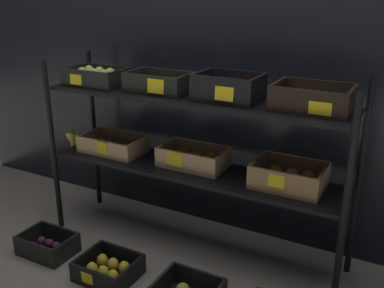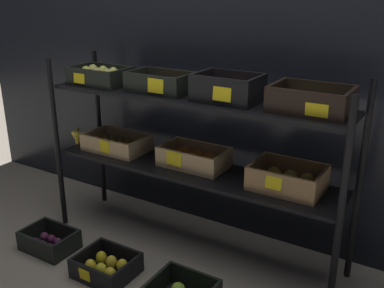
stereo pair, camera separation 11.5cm
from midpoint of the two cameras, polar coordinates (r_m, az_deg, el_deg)
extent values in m
plane|color=gray|center=(2.69, 1.25, -13.00)|extent=(10.00, 10.00, 0.00)
cube|color=black|center=(2.65, 5.67, 9.16)|extent=(4.10, 0.12, 1.95)
cylinder|color=black|center=(2.81, -15.79, -0.25)|extent=(0.03, 0.03, 1.06)
cylinder|color=black|center=(2.02, 20.04, -8.80)|extent=(0.03, 0.03, 1.06)
cylinder|color=black|center=(3.06, -10.73, 1.80)|extent=(0.03, 0.03, 1.06)
cylinder|color=black|center=(2.36, 21.99, -4.88)|extent=(0.03, 0.03, 1.06)
cube|color=black|center=(2.46, 1.34, -3.36)|extent=(1.66, 0.34, 0.02)
cube|color=black|center=(2.33, 1.42, 5.89)|extent=(1.66, 0.34, 0.02)
cube|color=tan|center=(2.76, -8.41, -0.64)|extent=(0.38, 0.24, 0.01)
cube|color=tan|center=(2.66, -9.98, -0.34)|extent=(0.38, 0.02, 0.09)
cube|color=tan|center=(2.82, -7.02, 0.99)|extent=(0.38, 0.02, 0.09)
cube|color=tan|center=(2.85, -11.28, 0.97)|extent=(0.02, 0.21, 0.09)
cube|color=tan|center=(2.63, -5.40, -0.33)|extent=(0.02, 0.21, 0.09)
ellipsoid|color=brown|center=(2.79, -10.89, 0.32)|extent=(0.05, 0.05, 0.07)
ellipsoid|color=brown|center=(2.75, -9.83, 0.14)|extent=(0.05, 0.05, 0.07)
ellipsoid|color=brown|center=(2.71, -9.00, -0.10)|extent=(0.05, 0.05, 0.07)
ellipsoid|color=brown|center=(2.68, -8.05, -0.33)|extent=(0.05, 0.05, 0.07)
ellipsoid|color=brown|center=(2.64, -6.94, -0.55)|extent=(0.05, 0.05, 0.07)
ellipsoid|color=brown|center=(2.84, -9.84, 0.75)|extent=(0.05, 0.05, 0.07)
ellipsoid|color=brown|center=(2.81, -8.84, 0.58)|extent=(0.05, 0.05, 0.07)
ellipsoid|color=brown|center=(2.77, -7.95, 0.40)|extent=(0.05, 0.05, 0.07)
ellipsoid|color=brown|center=(2.73, -6.93, 0.14)|extent=(0.05, 0.05, 0.07)
ellipsoid|color=brown|center=(2.70, -5.92, -0.06)|extent=(0.05, 0.05, 0.07)
cube|color=yellow|center=(2.64, -9.94, -0.36)|extent=(0.07, 0.01, 0.08)
cube|color=tan|center=(2.49, 1.58, -2.69)|extent=(0.37, 0.22, 0.01)
cube|color=tan|center=(2.39, 0.36, -2.28)|extent=(0.37, 0.02, 0.10)
cube|color=tan|center=(2.55, 2.74, -0.79)|extent=(0.37, 0.02, 0.10)
cube|color=tan|center=(2.56, -1.87, -0.76)|extent=(0.02, 0.19, 0.10)
cube|color=tan|center=(2.39, 5.28, -2.30)|extent=(0.02, 0.19, 0.10)
sphere|color=orange|center=(2.49, -0.53, -1.62)|extent=(0.07, 0.07, 0.07)
sphere|color=orange|center=(2.45, 1.15, -1.97)|extent=(0.07, 0.07, 0.07)
sphere|color=orange|center=(2.41, 3.00, -2.37)|extent=(0.07, 0.07, 0.07)
sphere|color=orange|center=(2.53, 0.19, -1.22)|extent=(0.07, 0.07, 0.07)
sphere|color=orange|center=(2.50, 1.92, -1.55)|extent=(0.07, 0.07, 0.07)
sphere|color=orange|center=(2.46, 3.60, -1.94)|extent=(0.07, 0.07, 0.07)
cube|color=yellow|center=(2.40, -0.96, -1.93)|extent=(0.09, 0.01, 0.08)
cube|color=#A87F51|center=(2.28, 13.47, -5.42)|extent=(0.35, 0.26, 0.01)
cube|color=#A87F51|center=(2.15, 12.57, -5.16)|extent=(0.35, 0.02, 0.11)
cube|color=#A87F51|center=(2.36, 14.51, -3.01)|extent=(0.35, 0.02, 0.11)
cube|color=#A87F51|center=(2.31, 9.65, -3.22)|extent=(0.02, 0.22, 0.11)
cube|color=#A87F51|center=(2.22, 17.69, -4.86)|extent=(0.02, 0.22, 0.11)
sphere|color=#D6C846|center=(2.26, 11.31, -4.37)|extent=(0.07, 0.07, 0.07)
sphere|color=#D1C654|center=(2.23, 13.31, -4.87)|extent=(0.07, 0.07, 0.07)
sphere|color=gold|center=(2.21, 15.27, -5.21)|extent=(0.07, 0.07, 0.07)
sphere|color=gold|center=(2.32, 11.86, -3.75)|extent=(0.07, 0.07, 0.07)
sphere|color=#D3BE51|center=(2.30, 13.91, -4.13)|extent=(0.07, 0.07, 0.07)
sphere|color=gold|center=(2.28, 15.93, -4.49)|extent=(0.07, 0.07, 0.07)
cube|color=yellow|center=(2.15, 11.94, -4.84)|extent=(0.08, 0.01, 0.07)
cube|color=black|center=(2.66, -10.41, 7.67)|extent=(0.34, 0.22, 0.01)
cube|color=black|center=(2.58, -12.00, 8.34)|extent=(0.34, 0.02, 0.09)
cube|color=black|center=(2.73, -9.05, 9.14)|extent=(0.34, 0.02, 0.09)
cube|color=black|center=(2.76, -13.06, 9.00)|extent=(0.02, 0.19, 0.09)
cube|color=black|center=(2.55, -7.70, 8.46)|extent=(0.02, 0.19, 0.09)
ellipsoid|color=#B0B24E|center=(2.69, -12.21, 8.79)|extent=(0.07, 0.07, 0.09)
ellipsoid|color=tan|center=(2.63, -10.90, 8.65)|extent=(0.07, 0.07, 0.09)
ellipsoid|color=#B2B958|center=(2.58, -9.58, 8.51)|extent=(0.07, 0.07, 0.09)
ellipsoid|color=#B4B952|center=(2.73, -11.37, 9.03)|extent=(0.07, 0.07, 0.09)
ellipsoid|color=#B7B950|center=(2.68, -10.10, 8.88)|extent=(0.07, 0.07, 0.09)
ellipsoid|color=tan|center=(2.62, -8.80, 8.74)|extent=(0.07, 0.07, 0.09)
cube|color=yellow|center=(2.61, -13.05, 8.19)|extent=(0.08, 0.01, 0.06)
cube|color=black|center=(2.43, -2.70, 6.84)|extent=(0.35, 0.21, 0.01)
cube|color=black|center=(2.34, -4.07, 7.67)|extent=(0.35, 0.02, 0.10)
cube|color=black|center=(2.50, -1.45, 8.49)|extent=(0.35, 0.02, 0.10)
cube|color=black|center=(2.51, -5.87, 8.45)|extent=(0.02, 0.18, 0.10)
cube|color=black|center=(2.33, 0.67, 7.68)|extent=(0.02, 0.18, 0.10)
sphere|color=orange|center=(2.46, -4.95, 7.77)|extent=(0.06, 0.06, 0.06)
sphere|color=orange|center=(2.42, -3.84, 7.61)|extent=(0.06, 0.06, 0.06)
sphere|color=orange|center=(2.38, -2.40, 7.46)|extent=(0.06, 0.06, 0.06)
sphere|color=orange|center=(2.35, -1.08, 7.30)|extent=(0.06, 0.06, 0.06)
sphere|color=orange|center=(2.50, -4.18, 8.02)|extent=(0.06, 0.06, 0.06)
sphere|color=#FE640E|center=(2.46, -2.83, 7.87)|extent=(0.06, 0.06, 0.06)
sphere|color=orange|center=(2.43, -1.58, 7.73)|extent=(0.06, 0.06, 0.06)
sphere|color=orange|center=(2.39, -0.38, 7.54)|extent=(0.06, 0.06, 0.06)
cube|color=yellow|center=(2.31, -3.27, 7.44)|extent=(0.10, 0.01, 0.07)
cube|color=black|center=(2.25, 6.06, 5.66)|extent=(0.32, 0.23, 0.01)
cube|color=black|center=(2.13, 4.86, 6.84)|extent=(0.32, 0.02, 0.12)
cube|color=black|center=(2.33, 7.28, 7.83)|extent=(0.32, 0.02, 0.12)
cube|color=black|center=(2.30, 2.65, 7.81)|extent=(0.02, 0.20, 0.12)
cube|color=black|center=(2.17, 9.79, 6.85)|extent=(0.02, 0.20, 0.12)
sphere|color=red|center=(2.23, 4.47, 6.70)|extent=(0.07, 0.07, 0.07)
sphere|color=red|center=(2.18, 7.15, 6.35)|extent=(0.07, 0.07, 0.07)
sphere|color=red|center=(2.28, 5.16, 7.00)|extent=(0.07, 0.07, 0.07)
sphere|color=red|center=(2.24, 7.61, 6.69)|extent=(0.07, 0.07, 0.07)
cube|color=yellow|center=(2.12, 5.43, 6.37)|extent=(0.10, 0.01, 0.07)
cube|color=black|center=(2.12, 16.44, 4.13)|extent=(0.36, 0.26, 0.01)
cube|color=black|center=(2.00, 15.67, 5.03)|extent=(0.36, 0.02, 0.11)
cube|color=black|center=(2.22, 17.43, 6.31)|extent=(0.36, 0.02, 0.11)
cube|color=black|center=(2.16, 12.22, 6.38)|extent=(0.02, 0.22, 0.11)
cube|color=black|center=(2.07, 21.13, 4.97)|extent=(0.02, 0.22, 0.11)
sphere|color=#8AB742|center=(2.10, 14.06, 5.40)|extent=(0.07, 0.07, 0.07)
sphere|color=#95C135|center=(2.08, 16.26, 5.02)|extent=(0.07, 0.07, 0.07)
sphere|color=#96C540|center=(2.06, 18.58, 4.63)|extent=(0.07, 0.07, 0.07)
sphere|color=#96BB35|center=(2.17, 14.83, 5.78)|extent=(0.07, 0.07, 0.07)
sphere|color=#90C43F|center=(2.15, 16.74, 5.46)|extent=(0.07, 0.07, 0.07)
sphere|color=#81BC3F|center=(2.13, 18.97, 5.05)|extent=(0.07, 0.07, 0.07)
cube|color=yellow|center=(1.98, 17.30, 4.15)|extent=(0.10, 0.01, 0.06)
cylinder|color=brown|center=(2.97, -13.45, 1.84)|extent=(0.02, 0.02, 0.02)
ellipsoid|color=yellow|center=(3.01, -13.59, 0.90)|extent=(0.10, 0.03, 0.08)
ellipsoid|color=yellow|center=(3.00, -13.55, 0.84)|extent=(0.08, 0.03, 0.10)
ellipsoid|color=yellow|center=(2.99, -13.46, 0.77)|extent=(0.05, 0.03, 0.10)
ellipsoid|color=yellow|center=(2.97, -13.39, 0.69)|extent=(0.05, 0.03, 0.10)
ellipsoid|color=yellow|center=(2.98, -13.04, 0.76)|extent=(0.07, 0.03, 0.10)
ellipsoid|color=yellow|center=(2.97, -12.93, 0.72)|extent=(0.09, 0.03, 0.09)
cube|color=black|center=(2.78, -16.55, -12.63)|extent=(0.31, 0.22, 0.01)
cube|color=black|center=(2.69, -18.28, -12.47)|extent=(0.31, 0.02, 0.11)
cube|color=black|center=(2.81, -15.14, -10.75)|extent=(0.31, 0.02, 0.11)
cube|color=black|center=(2.85, -18.68, -10.67)|extent=(0.02, 0.19, 0.11)
cube|color=black|center=(2.65, -14.50, -12.57)|extent=(0.02, 0.19, 0.11)
sphere|color=#631A58|center=(2.80, -18.34, -11.82)|extent=(0.05, 0.05, 0.05)
sphere|color=#59245C|center=(2.76, -17.54, -12.20)|extent=(0.05, 0.05, 0.05)
sphere|color=#6C234B|center=(2.72, -16.68, -12.61)|extent=(0.05, 0.05, 0.05)
sphere|color=#671B50|center=(2.69, -15.91, -12.93)|extent=(0.05, 0.05, 0.05)
sphere|color=#692B54|center=(2.84, -17.31, -11.25)|extent=(0.05, 0.05, 0.05)
sphere|color=#682246|center=(2.80, -16.44, -11.60)|extent=(0.05, 0.05, 0.05)
sphere|color=#57234A|center=(2.76, -15.67, -12.00)|extent=(0.05, 0.05, 0.05)
sphere|color=#61294E|center=(2.73, -14.85, -12.34)|extent=(0.05, 0.05, 0.05)
cube|color=black|center=(2.50, -9.51, -16.02)|extent=(0.30, 0.26, 0.01)
cube|color=black|center=(2.40, -11.53, -16.30)|extent=(0.30, 0.02, 0.10)
cube|color=black|center=(2.54, -7.76, -13.70)|extent=(0.30, 0.02, 0.10)
cube|color=black|center=(2.55, -12.10, -13.90)|extent=(0.02, 0.23, 0.10)
cube|color=black|center=(2.39, -6.87, -16.08)|extent=(0.02, 0.23, 0.10)
ellipsoid|color=yellow|center=(2.49, -11.58, -15.10)|extent=(0.06, 0.06, 0.08)
ellipsoid|color=yellow|center=(2.45, -10.24, -15.60)|extent=(0.06, 0.06, 0.08)
ellipsoid|color=yellow|center=(2.41, -9.04, -16.18)|extent=(0.06, 0.06, 0.08)
ellipsoid|color=yellow|center=(2.54, -10.25, -14.19)|extent=(0.06, 0.06, 0.08)
ellipsoid|color=yellow|center=(2.50, -8.96, -14.77)|extent=(0.06, 0.06, 0.08)
ellipsoid|color=yellow|center=(2.46, -7.58, -15.25)|extent=(0.06, 0.06, 0.08)
cube|color=yellow|center=(2.41, -12.25, -16.13)|extent=(0.07, 0.01, 0.06)
cube|color=black|center=(2.31, 1.85, -17.10)|extent=(0.30, 0.02, 0.12)
cube|color=black|center=(2.29, -2.98, -17.51)|extent=(0.02, 0.23, 0.12)
camera|label=1|loc=(0.06, -88.63, 0.49)|focal=41.58mm
camera|label=2|loc=(0.06, 91.37, -0.49)|focal=41.58mm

